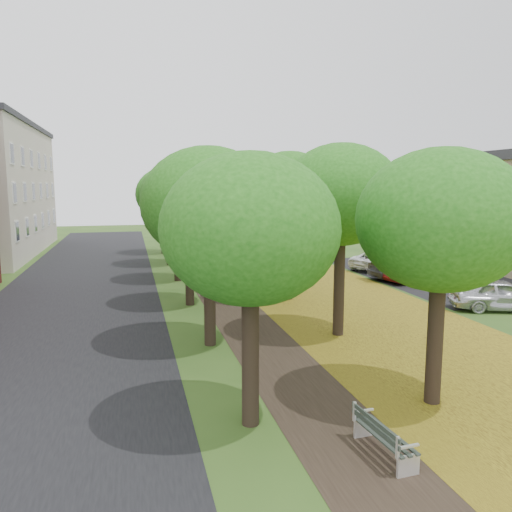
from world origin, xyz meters
TOP-DOWN VIEW (x-y plane):
  - ground at (0.00, 0.00)m, footprint 120.00×120.00m
  - street_asphalt at (-7.50, 15.00)m, footprint 8.00×70.00m
  - footpath at (0.00, 15.00)m, footprint 3.20×70.00m
  - leaf_verge at (5.00, 15.00)m, footprint 7.50×70.00m
  - parking_lot at (13.50, 16.00)m, footprint 9.00×16.00m
  - tree_row_west at (-2.20, 15.00)m, footprint 4.31×34.31m
  - tree_row_east at (2.60, 15.00)m, footprint 4.31×34.31m
  - bench at (0.11, -2.00)m, footprint 0.66×1.79m
  - car_silver at (11.00, 7.61)m, footprint 4.51×2.99m
  - car_red at (11.00, 14.31)m, footprint 4.23×2.33m
  - car_grey at (11.00, 15.19)m, footprint 4.78×1.98m
  - car_white at (11.06, 18.63)m, footprint 4.87×3.65m

SIDE VIEW (x-z plane):
  - ground at x=0.00m, z-range 0.00..0.00m
  - street_asphalt at x=-7.50m, z-range 0.00..0.01m
  - parking_lot at x=13.50m, z-range 0.00..0.01m
  - footpath at x=0.00m, z-range 0.00..0.01m
  - leaf_verge at x=5.00m, z-range 0.00..0.01m
  - bench at x=0.11m, z-range 0.02..0.84m
  - car_white at x=11.06m, z-range 0.00..1.23m
  - car_red at x=11.00m, z-range 0.00..1.32m
  - car_grey at x=11.00m, z-range 0.00..1.38m
  - car_silver at x=11.00m, z-range 0.00..1.43m
  - tree_row_west at x=-2.20m, z-range 1.49..8.19m
  - tree_row_east at x=2.60m, z-range 1.49..8.19m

